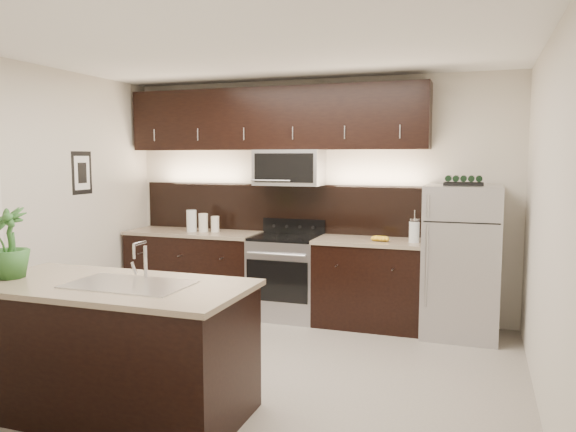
% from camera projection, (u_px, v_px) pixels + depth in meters
% --- Properties ---
extents(ground, '(4.50, 4.50, 0.00)m').
position_uv_depth(ground, '(249.00, 373.00, 4.74)').
color(ground, gray).
rests_on(ground, ground).
extents(room_walls, '(4.52, 4.02, 2.71)m').
position_uv_depth(room_walls, '(233.00, 172.00, 4.56)').
color(room_walls, beige).
rests_on(room_walls, ground).
extents(counter_run, '(3.51, 0.65, 0.94)m').
position_uv_depth(counter_run, '(269.00, 275.00, 6.43)').
color(counter_run, black).
rests_on(counter_run, ground).
extents(upper_fixtures, '(3.49, 0.40, 1.66)m').
position_uv_depth(upper_fixtures, '(276.00, 129.00, 6.38)').
color(upper_fixtures, black).
rests_on(upper_fixtures, counter_run).
extents(island, '(1.96, 0.96, 0.94)m').
position_uv_depth(island, '(113.00, 348.00, 3.97)').
color(island, black).
rests_on(island, ground).
extents(sink_faucet, '(0.84, 0.50, 0.28)m').
position_uv_depth(sink_faucet, '(130.00, 282.00, 3.88)').
color(sink_faucet, silver).
rests_on(sink_faucet, island).
extents(refrigerator, '(0.74, 0.67, 1.54)m').
position_uv_depth(refrigerator, '(461.00, 261.00, 5.66)').
color(refrigerator, '#B2B2B7').
rests_on(refrigerator, ground).
extents(wine_rack, '(0.38, 0.24, 0.09)m').
position_uv_depth(wine_rack, '(464.00, 181.00, 5.58)').
color(wine_rack, black).
rests_on(wine_rack, refrigerator).
extents(plant, '(0.30, 0.30, 0.51)m').
position_uv_depth(plant, '(9.00, 243.00, 4.07)').
color(plant, '#2D6227').
rests_on(plant, island).
extents(canisters, '(0.38, 0.18, 0.26)m').
position_uv_depth(canisters, '(200.00, 222.00, 6.62)').
color(canisters, silver).
rests_on(canisters, counter_run).
extents(french_press, '(0.11, 0.11, 0.33)m').
position_uv_depth(french_press, '(414.00, 231.00, 5.80)').
color(french_press, silver).
rests_on(french_press, counter_run).
extents(bananas, '(0.21, 0.17, 0.06)m').
position_uv_depth(bananas, '(376.00, 238.00, 5.90)').
color(bananas, gold).
rests_on(bananas, counter_run).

